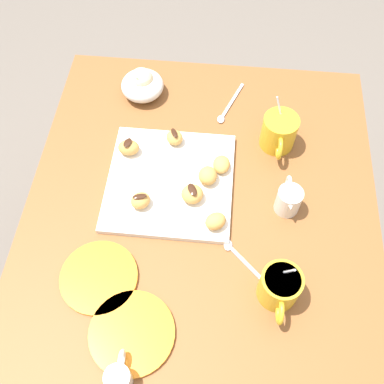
# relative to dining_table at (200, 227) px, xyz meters

# --- Properties ---
(ground_plane) EXTENTS (8.00, 8.00, 0.00)m
(ground_plane) POSITION_rel_dining_table_xyz_m (0.00, 0.00, -0.59)
(ground_plane) COLOR #665B51
(dining_table) EXTENTS (0.98, 0.87, 0.72)m
(dining_table) POSITION_rel_dining_table_xyz_m (0.00, 0.00, 0.00)
(dining_table) COLOR brown
(dining_table) RESTS_ON ground_plane
(pastry_plate_square) EXTENTS (0.31, 0.31, 0.02)m
(pastry_plate_square) POSITION_rel_dining_table_xyz_m (-0.05, -0.08, 0.14)
(pastry_plate_square) COLOR silver
(pastry_plate_square) RESTS_ON dining_table
(coffee_mug_mustard_left) EXTENTS (0.13, 0.09, 0.14)m
(coffee_mug_mustard_left) POSITION_rel_dining_table_xyz_m (-0.21, 0.18, 0.18)
(coffee_mug_mustard_left) COLOR gold
(coffee_mug_mustard_left) RESTS_ON dining_table
(coffee_mug_mustard_right) EXTENTS (0.13, 0.09, 0.14)m
(coffee_mug_mustard_right) POSITION_rel_dining_table_xyz_m (0.21, 0.18, 0.18)
(coffee_mug_mustard_right) COLOR gold
(coffee_mug_mustard_right) RESTS_ON dining_table
(cream_pitcher_white) EXTENTS (0.10, 0.06, 0.07)m
(cream_pitcher_white) POSITION_rel_dining_table_xyz_m (-0.01, 0.21, 0.17)
(cream_pitcher_white) COLOR silver
(cream_pitcher_white) RESTS_ON dining_table
(ice_cream_bowl) EXTENTS (0.12, 0.12, 0.09)m
(ice_cream_bowl) POSITION_rel_dining_table_xyz_m (-0.35, -0.20, 0.17)
(ice_cream_bowl) COLOR silver
(ice_cream_bowl) RESTS_ON dining_table
(chocolate_sauce_pitcher) EXTENTS (0.09, 0.05, 0.06)m
(chocolate_sauce_pitcher) POSITION_rel_dining_table_xyz_m (0.42, -0.13, 0.16)
(chocolate_sauce_pitcher) COLOR silver
(chocolate_sauce_pitcher) RESTS_ON dining_table
(saucer_orange_left) EXTENTS (0.17, 0.17, 0.01)m
(saucer_orange_left) POSITION_rel_dining_table_xyz_m (0.21, -0.21, 0.13)
(saucer_orange_left) COLOR orange
(saucer_orange_left) RESTS_ON dining_table
(saucer_orange_right) EXTENTS (0.18, 0.18, 0.01)m
(saucer_orange_right) POSITION_rel_dining_table_xyz_m (0.33, -0.12, 0.13)
(saucer_orange_right) COLOR orange
(saucer_orange_right) RESTS_ON dining_table
(loose_spoon_near_saucer) EXTENTS (0.15, 0.07, 0.01)m
(loose_spoon_near_saucer) POSITION_rel_dining_table_xyz_m (-0.32, 0.05, 0.13)
(loose_spoon_near_saucer) COLOR silver
(loose_spoon_near_saucer) RESTS_ON dining_table
(loose_spoon_by_plate) EXTENTS (0.12, 0.12, 0.01)m
(loose_spoon_by_plate) POSITION_rel_dining_table_xyz_m (0.14, 0.11, 0.13)
(loose_spoon_by_plate) COLOR silver
(loose_spoon_by_plate) RESTS_ON dining_table
(beignet_0) EXTENTS (0.06, 0.06, 0.04)m
(beignet_0) POSITION_rel_dining_table_xyz_m (0.02, -0.15, 0.16)
(beignet_0) COLOR #D19347
(beignet_0) RESTS_ON pastry_plate_square
(chocolate_drizzle_0) EXTENTS (0.02, 0.04, 0.00)m
(chocolate_drizzle_0) POSITION_rel_dining_table_xyz_m (0.02, -0.15, 0.18)
(chocolate_drizzle_0) COLOR #381E11
(chocolate_drizzle_0) RESTS_ON beignet_0
(beignet_1) EXTENTS (0.06, 0.07, 0.04)m
(beignet_1) POSITION_rel_dining_table_xyz_m (0.06, 0.04, 0.16)
(beignet_1) COLOR #D19347
(beignet_1) RESTS_ON pastry_plate_square
(beignet_2) EXTENTS (0.06, 0.06, 0.04)m
(beignet_2) POSITION_rel_dining_table_xyz_m (-0.17, -0.09, 0.16)
(beignet_2) COLOR #D19347
(beignet_2) RESTS_ON pastry_plate_square
(chocolate_drizzle_2) EXTENTS (0.04, 0.03, 0.00)m
(chocolate_drizzle_2) POSITION_rel_dining_table_xyz_m (-0.17, -0.09, 0.18)
(chocolate_drizzle_2) COLOR #381E11
(chocolate_drizzle_2) RESTS_ON beignet_2
(beignet_3) EXTENTS (0.05, 0.06, 0.04)m
(beignet_3) POSITION_rel_dining_table_xyz_m (-0.01, -0.02, 0.16)
(beignet_3) COLOR #D19347
(beignet_3) RESTS_ON pastry_plate_square
(chocolate_drizzle_3) EXTENTS (0.04, 0.03, 0.00)m
(chocolate_drizzle_3) POSITION_rel_dining_table_xyz_m (-0.01, -0.02, 0.18)
(chocolate_drizzle_3) COLOR #381E11
(chocolate_drizzle_3) RESTS_ON beignet_3
(beignet_4) EXTENTS (0.05, 0.04, 0.03)m
(beignet_4) POSITION_rel_dining_table_xyz_m (-0.10, 0.04, 0.16)
(beignet_4) COLOR #D19347
(beignet_4) RESTS_ON pastry_plate_square
(beignet_5) EXTENTS (0.06, 0.05, 0.04)m
(beignet_5) POSITION_rel_dining_table_xyz_m (-0.06, 0.01, 0.16)
(beignet_5) COLOR #D19347
(beignet_5) RESTS_ON pastry_plate_square
(beignet_6) EXTENTS (0.05, 0.06, 0.04)m
(beignet_6) POSITION_rel_dining_table_xyz_m (-0.13, -0.20, 0.16)
(beignet_6) COLOR #D19347
(beignet_6) RESTS_ON pastry_plate_square
(chocolate_drizzle_6) EXTENTS (0.03, 0.03, 0.00)m
(chocolate_drizzle_6) POSITION_rel_dining_table_xyz_m (-0.13, -0.20, 0.18)
(chocolate_drizzle_6) COLOR #381E11
(chocolate_drizzle_6) RESTS_ON beignet_6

